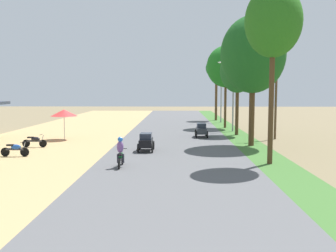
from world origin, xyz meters
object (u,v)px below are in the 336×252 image
(median_tree_fifth, at_px, (216,69))
(median_tree_third, at_px, (238,71))
(parked_motorbike_sixth, at_px, (15,149))
(median_tree_second, at_px, (253,55))
(median_tree_fourth, at_px, (226,67))
(car_hatchback_charcoal, at_px, (201,130))
(vendor_umbrella, at_px, (64,113))
(streetlamp_near, at_px, (233,90))
(parked_motorbike_seventh, at_px, (35,141))
(median_tree_nearest, at_px, (273,23))
(motorbike_ahead_third, at_px, (121,153))
(streetlamp_mid, at_px, (221,90))
(car_hatchback_black, at_px, (146,141))
(utility_pole_near, at_px, (276,88))

(median_tree_fifth, bearing_deg, median_tree_third, -89.31)
(parked_motorbike_sixth, height_order, median_tree_second, median_tree_second)
(median_tree_second, height_order, median_tree_fifth, median_tree_second)
(median_tree_fourth, relative_size, car_hatchback_charcoal, 4.45)
(vendor_umbrella, relative_size, streetlamp_near, 0.36)
(parked_motorbike_seventh, distance_m, streetlamp_near, 19.74)
(median_tree_fourth, bearing_deg, median_tree_nearest, -90.17)
(vendor_umbrella, height_order, motorbike_ahead_third, vendor_umbrella)
(parked_motorbike_sixth, bearing_deg, vendor_umbrella, 85.03)
(parked_motorbike_seventh, relative_size, streetlamp_mid, 0.26)
(median_tree_fifth, bearing_deg, parked_motorbike_sixth, -118.72)
(streetlamp_near, bearing_deg, parked_motorbike_seventh, -145.55)
(vendor_umbrella, distance_m, median_tree_third, 15.90)
(median_tree_nearest, height_order, median_tree_third, median_tree_nearest)
(median_tree_second, distance_m, car_hatchback_black, 10.18)
(median_tree_third, distance_m, median_tree_fourth, 6.48)
(median_tree_nearest, height_order, median_tree_fourth, median_tree_nearest)
(vendor_umbrella, height_order, median_tree_nearest, median_tree_nearest)
(streetlamp_near, distance_m, car_hatchback_charcoal, 6.96)
(median_tree_nearest, xyz_separation_m, median_tree_fourth, (0.06, 20.25, -1.19))
(median_tree_nearest, bearing_deg, parked_motorbike_seventh, 159.55)
(median_tree_third, xyz_separation_m, utility_pole_near, (2.87, -2.62, -1.59))
(median_tree_second, bearing_deg, parked_motorbike_seventh, -175.78)
(median_tree_third, height_order, utility_pole_near, utility_pole_near)
(median_tree_fourth, bearing_deg, utility_pole_near, -70.97)
(parked_motorbike_sixth, relative_size, streetlamp_mid, 0.26)
(streetlamp_near, relative_size, car_hatchback_black, 3.53)
(streetlamp_mid, bearing_deg, streetlamp_near, -90.00)
(streetlamp_near, bearing_deg, median_tree_second, -90.40)
(median_tree_nearest, xyz_separation_m, median_tree_third, (0.32, 13.81, -1.94))
(parked_motorbike_sixth, distance_m, streetlamp_mid, 29.78)
(utility_pole_near, relative_size, car_hatchback_black, 4.19)
(utility_pole_near, bearing_deg, parked_motorbike_sixth, -153.71)
(median_tree_third, relative_size, streetlamp_near, 1.13)
(median_tree_second, xyz_separation_m, median_tree_third, (-0.00, 6.82, -0.83))
(median_tree_third, height_order, median_tree_fourth, median_tree_fourth)
(streetlamp_mid, bearing_deg, utility_pole_near, -79.97)
(median_tree_nearest, distance_m, streetlamp_mid, 27.24)
(median_tree_nearest, xyz_separation_m, motorbike_ahead_third, (-8.30, -1.20, -7.06))
(car_hatchback_charcoal, xyz_separation_m, motorbike_ahead_third, (-5.21, -13.05, 0.11))
(median_tree_nearest, relative_size, median_tree_fourth, 1.11)
(streetlamp_mid, bearing_deg, median_tree_nearest, -90.83)
(car_hatchback_black, bearing_deg, median_tree_nearest, -29.57)
(vendor_umbrella, relative_size, motorbike_ahead_third, 1.40)
(parked_motorbike_seventh, relative_size, median_tree_fourth, 0.20)
(vendor_umbrella, xyz_separation_m, median_tree_nearest, (14.71, -10.15, 5.60))
(vendor_umbrella, distance_m, streetlamp_mid, 22.69)
(motorbike_ahead_third, bearing_deg, parked_motorbike_sixth, 155.75)
(parked_motorbike_seventh, xyz_separation_m, streetlamp_near, (16.00, 10.98, 3.63))
(median_tree_fourth, height_order, streetlamp_near, median_tree_fourth)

